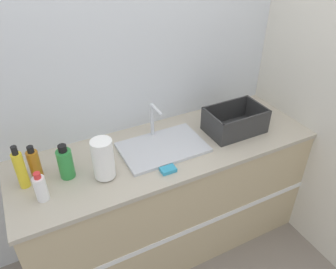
# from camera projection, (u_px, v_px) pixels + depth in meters

# --- Properties ---
(wall_back) EXTENTS (4.37, 0.06, 2.60)m
(wall_back) POSITION_uv_depth(u_px,v_px,m) (144.00, 72.00, 2.17)
(wall_back) COLOR silver
(wall_back) RESTS_ON ground_plane
(wall_right) EXTENTS (0.06, 2.65, 2.60)m
(wall_right) POSITION_uv_depth(u_px,v_px,m) (297.00, 63.00, 2.29)
(wall_right) COLOR beige
(wall_right) RESTS_ON ground_plane
(counter_cabinet) EXTENTS (1.99, 0.67, 0.91)m
(counter_cabinet) POSITION_uv_depth(u_px,v_px,m) (168.00, 197.00, 2.38)
(counter_cabinet) COLOR tan
(counter_cabinet) RESTS_ON ground_plane
(sink) EXTENTS (0.54, 0.35, 0.26)m
(sink) POSITION_uv_depth(u_px,v_px,m) (162.00, 146.00, 2.11)
(sink) COLOR silver
(sink) RESTS_ON counter_cabinet
(paper_towel_roll) EXTENTS (0.12, 0.12, 0.25)m
(paper_towel_roll) POSITION_uv_depth(u_px,v_px,m) (103.00, 159.00, 1.82)
(paper_towel_roll) COLOR #4C4C51
(paper_towel_roll) RESTS_ON counter_cabinet
(dish_rack) EXTENTS (0.39, 0.26, 0.17)m
(dish_rack) POSITION_uv_depth(u_px,v_px,m) (235.00, 123.00, 2.25)
(dish_rack) COLOR #2D2D2D
(dish_rack) RESTS_ON counter_cabinet
(bottle_white_spray) EXTENTS (0.06, 0.06, 0.18)m
(bottle_white_spray) POSITION_uv_depth(u_px,v_px,m) (41.00, 188.00, 1.70)
(bottle_white_spray) COLOR white
(bottle_white_spray) RESTS_ON counter_cabinet
(bottle_green) EXTENTS (0.09, 0.09, 0.22)m
(bottle_green) POSITION_uv_depth(u_px,v_px,m) (66.00, 163.00, 1.84)
(bottle_green) COLOR #2D8C3D
(bottle_green) RESTS_ON counter_cabinet
(bottle_amber) EXTENTS (0.07, 0.07, 0.21)m
(bottle_amber) POSITION_uv_depth(u_px,v_px,m) (34.00, 163.00, 1.84)
(bottle_amber) COLOR #B26B19
(bottle_amber) RESTS_ON counter_cabinet
(bottle_yellow) EXTENTS (0.06, 0.06, 0.27)m
(bottle_yellow) POSITION_uv_depth(u_px,v_px,m) (20.00, 169.00, 1.76)
(bottle_yellow) COLOR yellow
(bottle_yellow) RESTS_ON counter_cabinet
(sponge) EXTENTS (0.09, 0.06, 0.02)m
(sponge) POSITION_uv_depth(u_px,v_px,m) (168.00, 170.00, 1.92)
(sponge) COLOR #3399BF
(sponge) RESTS_ON counter_cabinet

